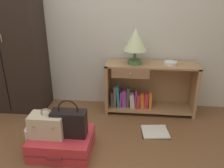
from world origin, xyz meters
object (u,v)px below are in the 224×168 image
object	(u,v)px
train_case	(47,125)
open_book_on_floor	(155,132)
bookshelf	(146,88)
suitcase_large	(62,143)
bowl	(170,63)
bottle	(29,136)
handbag	(69,123)
wardrobe	(7,34)
table_lamp	(135,41)

from	to	relation	value
train_case	open_book_on_floor	size ratio (longest dim) A/B	1.01
train_case	open_book_on_floor	xyz separation A→B (m)	(1.09, 0.45, -0.31)
bookshelf	suitcase_large	size ratio (longest dim) A/B	1.90
bookshelf	bowl	xyz separation A→B (m)	(0.28, -0.04, 0.36)
suitcase_large	open_book_on_floor	xyz separation A→B (m)	(0.97, 0.42, -0.09)
train_case	bottle	bearing A→B (deg)	156.13
bowl	train_case	size ratio (longest dim) A/B	0.47
bowl	handbag	world-z (taller)	bowl
wardrobe	suitcase_large	size ratio (longest dim) A/B	3.32
bowl	handbag	size ratio (longest dim) A/B	0.40
bookshelf	suitcase_large	world-z (taller)	bookshelf
suitcase_large	bookshelf	bearing A→B (deg)	47.85
bowl	train_case	bearing A→B (deg)	-143.33
bookshelf	table_lamp	xyz separation A→B (m)	(-0.16, -0.04, 0.63)
wardrobe	suitcase_large	bearing A→B (deg)	-45.11
suitcase_large	open_book_on_floor	size ratio (longest dim) A/B	1.86
bottle	train_case	bearing A→B (deg)	-23.87
wardrobe	open_book_on_floor	xyz separation A→B (m)	(1.87, -0.48, -1.00)
table_lamp	train_case	world-z (taller)	table_lamp
table_lamp	open_book_on_floor	size ratio (longest dim) A/B	1.35
handbag	open_book_on_floor	xyz separation A→B (m)	(0.88, 0.42, -0.33)
bookshelf	bottle	size ratio (longest dim) A/B	5.96
table_lamp	bottle	world-z (taller)	table_lamp
bowl	table_lamp	bearing A→B (deg)	179.87
train_case	handbag	size ratio (longest dim) A/B	0.86
bowl	bottle	distance (m)	1.84
train_case	wardrobe	bearing A→B (deg)	129.95
train_case	handbag	bearing A→B (deg)	8.62
wardrobe	table_lamp	size ratio (longest dim) A/B	4.58
table_lamp	handbag	size ratio (longest dim) A/B	1.15
table_lamp	wardrobe	bearing A→B (deg)	-179.37
table_lamp	handbag	distance (m)	1.26
bookshelf	open_book_on_floor	bearing A→B (deg)	-78.72
wardrobe	bowl	xyz separation A→B (m)	(2.04, 0.02, -0.32)
train_case	bowl	bearing A→B (deg)	36.67
bowl	bottle	xyz separation A→B (m)	(-1.54, -0.82, -0.60)
wardrobe	bookshelf	bearing A→B (deg)	1.86
bookshelf	bottle	world-z (taller)	bookshelf
wardrobe	handbag	distance (m)	1.49
open_book_on_floor	bowl	bearing A→B (deg)	70.49
bottle	wardrobe	bearing A→B (deg)	121.97
bowl	bottle	size ratio (longest dim) A/B	0.80
suitcase_large	handbag	size ratio (longest dim) A/B	1.58
wardrobe	handbag	xyz separation A→B (m)	(0.98, -0.89, -0.67)
bookshelf	table_lamp	distance (m)	0.65
bottle	table_lamp	bearing A→B (deg)	36.86
handbag	bookshelf	bearing A→B (deg)	50.80
wardrobe	open_book_on_floor	bearing A→B (deg)	-14.29
bowl	train_case	xyz separation A→B (m)	(-1.26, -0.94, -0.37)
bookshelf	wardrobe	bearing A→B (deg)	-178.14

